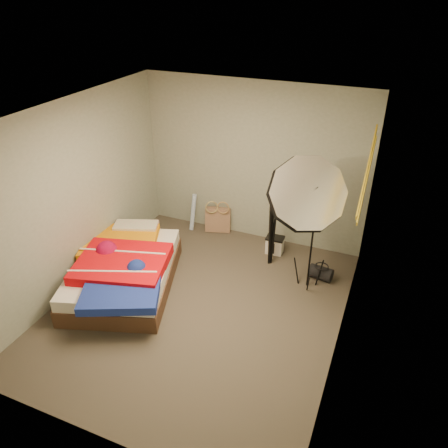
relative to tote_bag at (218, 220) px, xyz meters
The scene contains 15 objects.
floor 1.99m from the tote_bag, 73.81° to the right, with size 4.00×4.00×0.00m, color #4B4439.
ceiling 3.03m from the tote_bag, 73.81° to the right, with size 4.00×4.00×0.00m, color silver.
wall_back 1.18m from the tote_bag, 10.27° to the left, with size 3.50×3.50×0.00m, color gray.
wall_front 4.07m from the tote_bag, 81.95° to the right, with size 3.50×3.50×0.00m, color gray.
wall_left 2.48m from the tote_bag, 122.24° to the right, with size 4.00×4.00×0.00m, color gray.
wall_right 3.16m from the tote_bag, 39.54° to the right, with size 4.00×4.00×0.00m, color gray.
tote_bag is the anchor object (origin of this frame).
wrapping_roll 0.43m from the tote_bag, 166.57° to the right, with size 0.07×0.07×0.62m, color #6290D8.
camera_case 1.11m from the tote_bag, 14.69° to the right, with size 0.25×0.18×0.25m, color silver.
duffel_bag 1.99m from the tote_bag, 19.97° to the right, with size 0.20×0.20×0.32m, color black.
wall_stripe_upper 3.15m from the tote_bag, 29.67° to the right, with size 0.02×1.10×0.10m, color gold.
wall_stripe_lower 2.95m from the tote_bag, 24.71° to the right, with size 0.02×1.10×0.10m, color gold.
bed 1.97m from the tote_bag, 107.36° to the right, with size 1.84×2.17×0.54m.
photo_umbrella 2.31m from the tote_bag, 33.45° to the right, with size 1.04×1.00×2.02m.
camera_tripod 1.38m from the tote_bag, 27.99° to the right, with size 0.10×0.10×1.43m.
Camera 1 is at (1.98, -3.91, 3.73)m, focal length 35.00 mm.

